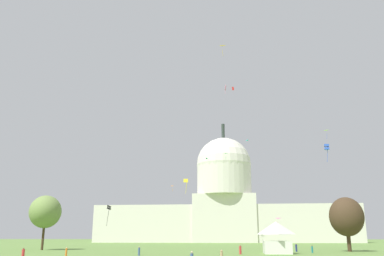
{
  "coord_description": "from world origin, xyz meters",
  "views": [
    {
      "loc": [
        6.28,
        -37.16,
        3.4
      ],
      "look_at": [
        -4.77,
        65.6,
        31.05
      ],
      "focal_mm": 37.79,
      "sensor_mm": 36.0,
      "label": 1
    }
  ],
  "objects_px": {
    "capitol_building": "(225,203)",
    "kite_lime_high": "(327,132)",
    "kite_pink_high": "(226,88)",
    "kite_yellow_low": "(186,182)",
    "tree_west_near": "(45,212)",
    "person_denim_deep_crowd": "(139,251)",
    "person_orange_aisle_center": "(66,252)",
    "person_navy_lawn_far_left": "(296,248)",
    "kite_orange_mid": "(173,187)",
    "kite_cyan_mid": "(248,142)",
    "kite_red_high": "(233,89)",
    "person_teal_lawn_far_right": "(312,249)",
    "kite_turquoise_mid": "(209,160)",
    "person_red_back_center": "(240,250)",
    "kite_magenta_low": "(278,220)",
    "event_tent": "(277,237)",
    "person_red_front_right": "(23,254)",
    "kite_black_low": "(109,208)",
    "kite_gold_high": "(223,48)",
    "kite_blue_mid": "(327,147)",
    "kite_green_high": "(226,155)",
    "tree_east_mid": "(347,217)"
  },
  "relations": [
    {
      "from": "tree_east_mid",
      "to": "person_orange_aisle_center",
      "type": "relative_size",
      "value": 7.81
    },
    {
      "from": "capitol_building",
      "to": "kite_cyan_mid",
      "type": "relative_size",
      "value": 73.61
    },
    {
      "from": "kite_black_low",
      "to": "kite_cyan_mid",
      "type": "bearing_deg",
      "value": -44.32
    },
    {
      "from": "kite_turquoise_mid",
      "to": "person_navy_lawn_far_left",
      "type": "bearing_deg",
      "value": -110.03
    },
    {
      "from": "kite_turquoise_mid",
      "to": "kite_magenta_low",
      "type": "xyz_separation_m",
      "value": [
        20.3,
        38.29,
        -13.49
      ]
    },
    {
      "from": "kite_gold_high",
      "to": "tree_west_near",
      "type": "bearing_deg",
      "value": 9.12
    },
    {
      "from": "kite_cyan_mid",
      "to": "kite_pink_high",
      "type": "height_order",
      "value": "kite_pink_high"
    },
    {
      "from": "person_orange_aisle_center",
      "to": "kite_pink_high",
      "type": "height_order",
      "value": "kite_pink_high"
    },
    {
      "from": "event_tent",
      "to": "person_red_front_right",
      "type": "relative_size",
      "value": 4.12
    },
    {
      "from": "person_teal_lawn_far_right",
      "to": "kite_turquoise_mid",
      "type": "height_order",
      "value": "kite_turquoise_mid"
    },
    {
      "from": "capitol_building",
      "to": "person_navy_lawn_far_left",
      "type": "height_order",
      "value": "capitol_building"
    },
    {
      "from": "tree_west_near",
      "to": "event_tent",
      "type": "bearing_deg",
      "value": -16.01
    },
    {
      "from": "person_red_front_right",
      "to": "kite_yellow_low",
      "type": "xyz_separation_m",
      "value": [
        21.23,
        22.74,
        13.18
      ]
    },
    {
      "from": "person_navy_lawn_far_left",
      "to": "kite_orange_mid",
      "type": "distance_m",
      "value": 77.06
    },
    {
      "from": "tree_east_mid",
      "to": "kite_cyan_mid",
      "type": "xyz_separation_m",
      "value": [
        -20.49,
        31.33,
        25.31
      ]
    },
    {
      "from": "kite_yellow_low",
      "to": "kite_red_high",
      "type": "relative_size",
      "value": 2.54
    },
    {
      "from": "person_orange_aisle_center",
      "to": "kite_red_high",
      "type": "relative_size",
      "value": 1.29
    },
    {
      "from": "kite_yellow_low",
      "to": "kite_green_high",
      "type": "distance_m",
      "value": 109.57
    },
    {
      "from": "kite_turquoise_mid",
      "to": "kite_black_low",
      "type": "xyz_separation_m",
      "value": [
        -20.35,
        -15.45,
        -12.69
      ]
    },
    {
      "from": "kite_blue_mid",
      "to": "kite_black_low",
      "type": "height_order",
      "value": "kite_blue_mid"
    },
    {
      "from": "person_denim_deep_crowd",
      "to": "tree_west_near",
      "type": "bearing_deg",
      "value": 138.04
    },
    {
      "from": "person_orange_aisle_center",
      "to": "person_red_back_center",
      "type": "height_order",
      "value": "person_red_back_center"
    },
    {
      "from": "person_red_back_center",
      "to": "kite_pink_high",
      "type": "relative_size",
      "value": 0.65
    },
    {
      "from": "kite_green_high",
      "to": "kite_blue_mid",
      "type": "height_order",
      "value": "kite_green_high"
    },
    {
      "from": "person_teal_lawn_far_right",
      "to": "kite_turquoise_mid",
      "type": "distance_m",
      "value": 32.66
    },
    {
      "from": "kite_green_high",
      "to": "kite_orange_mid",
      "type": "relative_size",
      "value": 1.39
    },
    {
      "from": "kite_gold_high",
      "to": "kite_orange_mid",
      "type": "distance_m",
      "value": 66.42
    },
    {
      "from": "event_tent",
      "to": "person_teal_lawn_far_right",
      "type": "relative_size",
      "value": 4.59
    },
    {
      "from": "capitol_building",
      "to": "tree_west_near",
      "type": "height_order",
      "value": "capitol_building"
    },
    {
      "from": "person_red_back_center",
      "to": "kite_pink_high",
      "type": "height_order",
      "value": "kite_pink_high"
    },
    {
      "from": "kite_pink_high",
      "to": "kite_yellow_low",
      "type": "bearing_deg",
      "value": -142.95
    },
    {
      "from": "event_tent",
      "to": "kite_gold_high",
      "type": "xyz_separation_m",
      "value": [
        -10.38,
        21.45,
        52.25
      ]
    },
    {
      "from": "person_navy_lawn_far_left",
      "to": "kite_gold_high",
      "type": "height_order",
      "value": "kite_gold_high"
    },
    {
      "from": "person_orange_aisle_center",
      "to": "person_red_back_center",
      "type": "bearing_deg",
      "value": 178.36
    },
    {
      "from": "person_navy_lawn_far_left",
      "to": "kite_pink_high",
      "type": "height_order",
      "value": "kite_pink_high"
    },
    {
      "from": "tree_west_near",
      "to": "kite_red_high",
      "type": "height_order",
      "value": "kite_red_high"
    },
    {
      "from": "tree_west_near",
      "to": "person_red_front_right",
      "type": "relative_size",
      "value": 7.8
    },
    {
      "from": "tree_west_near",
      "to": "kite_green_high",
      "type": "bearing_deg",
      "value": 62.95
    },
    {
      "from": "person_navy_lawn_far_left",
      "to": "kite_magenta_low",
      "type": "bearing_deg",
      "value": 98.38
    },
    {
      "from": "kite_red_high",
      "to": "kite_pink_high",
      "type": "xyz_separation_m",
      "value": [
        -2.16,
        -14.58,
        -5.16
      ]
    },
    {
      "from": "person_denim_deep_crowd",
      "to": "person_navy_lawn_far_left",
      "type": "bearing_deg",
      "value": 33.65
    },
    {
      "from": "capitol_building",
      "to": "kite_lime_high",
      "type": "height_order",
      "value": "capitol_building"
    },
    {
      "from": "tree_west_near",
      "to": "person_red_front_right",
      "type": "xyz_separation_m",
      "value": [
        17.3,
        -41.67,
        -8.56
      ]
    },
    {
      "from": "person_navy_lawn_far_left",
      "to": "person_red_front_right",
      "type": "xyz_separation_m",
      "value": [
        -44.31,
        -36.22,
        -0.01
      ]
    },
    {
      "from": "kite_cyan_mid",
      "to": "kite_turquoise_mid",
      "type": "bearing_deg",
      "value": 136.45
    },
    {
      "from": "person_red_front_right",
      "to": "kite_blue_mid",
      "type": "xyz_separation_m",
      "value": [
        52.47,
        34.82,
        22.36
      ]
    },
    {
      "from": "tree_east_mid",
      "to": "kite_lime_high",
      "type": "height_order",
      "value": "kite_lime_high"
    },
    {
      "from": "kite_lime_high",
      "to": "person_denim_deep_crowd",
      "type": "bearing_deg",
      "value": 77.06
    },
    {
      "from": "tree_west_near",
      "to": "kite_magenta_low",
      "type": "height_order",
      "value": "tree_west_near"
    },
    {
      "from": "kite_green_high",
      "to": "person_navy_lawn_far_left",
      "type": "bearing_deg",
      "value": 109.73
    }
  ]
}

